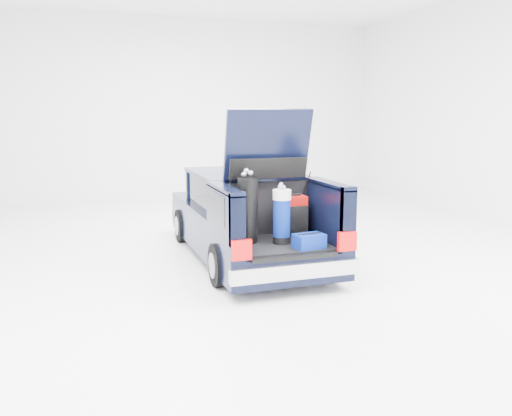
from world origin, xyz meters
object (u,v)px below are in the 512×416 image
object	(u,v)px
blue_duffel	(309,241)
car	(245,217)
blue_golf_bag	(282,216)
red_suitcase	(293,217)
black_golf_bag	(248,210)

from	to	relation	value
blue_duffel	car	bearing A→B (deg)	90.20
blue_golf_bag	blue_duffel	distance (m)	0.54
red_suitcase	black_golf_bag	world-z (taller)	black_golf_bag
red_suitcase	blue_golf_bag	size ratio (longest dim) A/B	0.75
black_golf_bag	blue_duffel	distance (m)	0.98
red_suitcase	black_golf_bag	bearing A→B (deg)	-170.30
car	blue_duffel	distance (m)	2.03
blue_duffel	black_golf_bag	bearing A→B (deg)	132.31
red_suitcase	black_golf_bag	size ratio (longest dim) A/B	0.62
black_golf_bag	blue_golf_bag	xyz separation A→B (m)	(0.44, -0.19, -0.08)
red_suitcase	black_golf_bag	xyz separation A→B (m)	(-0.74, -0.13, 0.17)
red_suitcase	blue_golf_bag	world-z (taller)	blue_golf_bag
black_golf_bag	red_suitcase	bearing A→B (deg)	-4.42
red_suitcase	blue_golf_bag	bearing A→B (deg)	-132.79
car	blue_duffel	size ratio (longest dim) A/B	10.60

